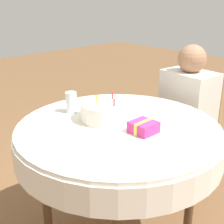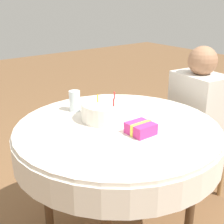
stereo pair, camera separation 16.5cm
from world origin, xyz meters
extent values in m
cylinder|color=silver|center=(0.00, 0.00, 0.77)|extent=(1.07, 1.07, 0.02)
cylinder|color=silver|center=(0.00, 0.00, 0.69)|extent=(1.09, 1.09, 0.14)
cylinder|color=#4C331E|center=(-0.30, -0.30, 0.38)|extent=(0.05, 0.05, 0.76)
cylinder|color=#4C331E|center=(-0.30, 0.30, 0.38)|extent=(0.05, 0.05, 0.76)
cylinder|color=#4C331E|center=(0.30, 0.30, 0.38)|extent=(0.05, 0.05, 0.76)
cube|color=#A37A4C|center=(-0.07, 0.77, 0.41)|extent=(0.40, 0.40, 0.04)
cube|color=#A37A4C|center=(-0.05, 0.94, 0.66)|extent=(0.33, 0.07, 0.46)
cylinder|color=#A37A4C|center=(-0.24, 0.64, 0.20)|extent=(0.04, 0.04, 0.40)
cylinder|color=#A37A4C|center=(0.07, 0.60, 0.20)|extent=(0.04, 0.04, 0.40)
cylinder|color=#A37A4C|center=(-0.21, 0.94, 0.20)|extent=(0.04, 0.04, 0.40)
cylinder|color=#A37A4C|center=(0.10, 0.91, 0.20)|extent=(0.04, 0.04, 0.40)
cylinder|color=#9E7051|center=(-0.18, 0.61, 0.22)|extent=(0.09, 0.09, 0.43)
cylinder|color=#9E7051|center=(0.00, 0.59, 0.22)|extent=(0.09, 0.09, 0.43)
cube|color=beige|center=(-0.07, 0.77, 0.68)|extent=(0.38, 0.28, 0.49)
sphere|color=#9E7051|center=(-0.07, 0.77, 1.01)|extent=(0.19, 0.19, 0.19)
cylinder|color=white|center=(-0.11, 0.01, 0.83)|extent=(0.29, 0.29, 0.10)
cylinder|color=red|center=(-0.03, 0.00, 0.90)|extent=(0.01, 0.01, 0.04)
cylinder|color=red|center=(-0.13, 0.08, 0.90)|extent=(0.01, 0.01, 0.04)
cylinder|color=gold|center=(-0.14, -0.03, 0.90)|extent=(0.01, 0.01, 0.04)
cylinder|color=silver|center=(-0.32, -0.06, 0.84)|extent=(0.07, 0.07, 0.12)
cube|color=#D13384|center=(0.15, 0.03, 0.81)|extent=(0.12, 0.12, 0.06)
cube|color=#EAE54C|center=(0.15, 0.03, 0.81)|extent=(0.02, 0.12, 0.06)
camera|label=1|loc=(1.06, -1.07, 1.43)|focal=50.00mm
camera|label=2|loc=(1.17, -0.94, 1.43)|focal=50.00mm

